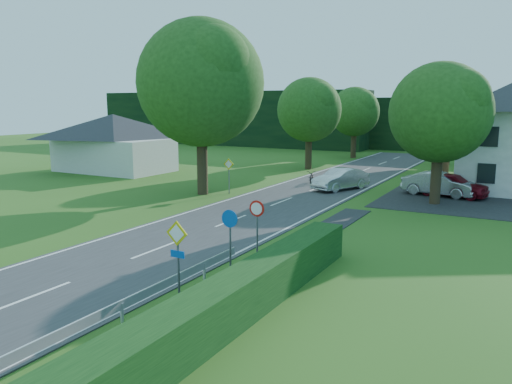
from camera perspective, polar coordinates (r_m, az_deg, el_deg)
The scene contains 24 objects.
road at distance 27.84m, azimuth -0.68°, elevation -2.52°, with size 7.00×80.00×0.04m, color #333235.
parking_pad at distance 37.15m, azimuth 26.31°, elevation -0.41°, with size 14.00×16.00×0.04m, color #242426.
line_edge_left at distance 29.54m, azimuth -6.17°, elevation -1.80°, with size 0.12×80.00×0.01m, color white.
line_edge_right at distance 26.42m, azimuth 5.47°, elevation -3.19°, with size 0.12×80.00×0.01m, color white.
line_centre at distance 27.83m, azimuth -0.68°, elevation -2.47°, with size 0.12×80.00×0.01m, color white, non-canonical shape.
tree_main at distance 33.79m, azimuth -6.28°, elevation 9.53°, with size 9.40×9.40×11.64m, color #1F4514, non-canonical shape.
tree_left_far at distance 47.40m, azimuth 6.08°, elevation 7.77°, with size 7.00×7.00×8.58m, color #1F4514, non-canonical shape.
tree_right_far at distance 46.11m, azimuth 21.08°, elevation 7.43°, with size 7.40×7.40×9.09m, color #1F4514, non-canonical shape.
tree_left_back at distance 58.49m, azimuth 11.16°, elevation 7.79°, with size 6.60×6.60×8.07m, color #1F4514, non-canonical shape.
tree_right_back at distance 54.19m, azimuth 21.18°, elevation 6.89°, with size 6.20×6.20×7.56m, color #1F4514, non-canonical shape.
tree_right_mid at distance 32.06m, azimuth 20.15°, elevation 6.23°, with size 7.00×7.00×8.58m, color #1F4514, non-canonical shape.
treeline_left at distance 77.65m, azimuth -3.37°, elevation 8.41°, with size 44.00×6.00×8.00m, color black.
treeline_right at distance 69.89m, azimuth 24.64°, elevation 6.96°, with size 30.00×5.00×7.00m, color black.
bungalow_left at distance 47.54m, azimuth -15.94°, elevation 5.55°, with size 11.00×6.50×5.20m.
streetlight at distance 34.09m, azimuth 19.97°, elevation 6.72°, with size 2.03×0.18×8.00m.
sign_priority_right at distance 15.37m, azimuth -8.97°, elevation -6.14°, with size 0.78×0.09×2.59m.
sign_roundabout at distance 17.78m, azimuth -3.00°, elevation -4.24°, with size 0.64×0.08×2.37m.
sign_speed_limit at distance 19.43m, azimuth 0.10°, elevation -2.71°, with size 0.64×0.11×2.37m.
sign_priority_left at distance 34.04m, azimuth -3.13°, elevation 2.65°, with size 0.78×0.09×2.44m.
moving_car at distance 36.11m, azimuth 9.64°, elevation 1.47°, with size 1.60×4.60×1.51m, color silver.
motorcycle at distance 38.69m, azimuth 6.40°, elevation 1.74°, with size 0.68×1.95×1.02m, color black.
parked_car_red at distance 35.36m, azimuth 21.41°, elevation 0.81°, with size 1.89×4.69×1.60m, color maroon.
parked_car_silver_a at distance 35.40m, azimuth 20.21°, elevation 0.87°, with size 1.66×4.77×1.57m, color #A5A6AA.
parasol at distance 39.07m, azimuth 24.67°, elevation 1.46°, with size 1.84×1.87×1.68m, color red.
Camera 1 is at (13.44, -3.63, 6.01)m, focal length 35.00 mm.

